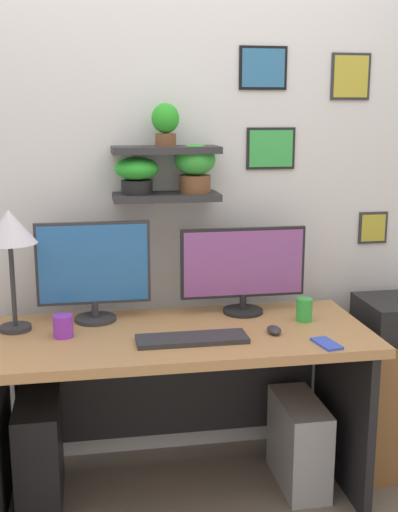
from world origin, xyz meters
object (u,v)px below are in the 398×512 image
Objects in this scene: monitor_left at (94,269)px; keyboard at (192,339)px; cell_phone at (327,344)px; coffee_mug at (63,326)px; computer_mouse at (274,330)px; drawer_cabinet at (397,397)px; desk_lamp at (10,233)px; computer_tower_left at (39,452)px; desk at (176,375)px; computer_tower_right at (299,442)px; monitor_right at (243,268)px; pen_cup at (304,310)px.

keyboard is (0.37, -0.34, -0.22)m from monitor_left.
coffee_mug is at bearing 155.01° from cell_phone.
computer_mouse is 0.86m from drawer_cabinet.
desk_lamp is at bearing 149.04° from coffee_mug.
desk_lamp is at bearing -166.31° from monitor_left.
desk_lamp is 0.94m from computer_tower_left.
desk is 3.17× the size of desk_lamp.
monitor_left reaches higher than drawer_cabinet.
monitor_right is at bearing 135.54° from computer_tower_right.
desk is at bearing -153.64° from monitor_right.
computer_tower_left is (-0.26, -0.16, -0.75)m from monitor_left.
monitor_left is (-0.33, 0.16, 0.44)m from desk.
desk is at bearing 160.15° from computer_mouse.
keyboard is 0.71× the size of drawer_cabinet.
cell_phone is 0.61m from computer_tower_right.
coffee_mug is (-0.85, 0.10, 0.03)m from computer_mouse.
coffee_mug is 0.15× the size of drawer_cabinet.
coffee_mug is 0.90× the size of pen_cup.
desk is 0.57m from monitor_left.
monitor_left is 0.81m from computer_mouse.
computer_tower_left is at bearing -170.28° from monitor_right.
computer_mouse is 0.22× the size of computer_tower_right.
pen_cup is at bearing -169.11° from drawer_cabinet.
computer_tower_right is at bearing -2.75° from computer_tower_left.
computer_tower_left is at bearing -148.53° from monitor_left.
monitor_left is at bearing 137.58° from keyboard.
monitor_left is at bearing 31.47° from computer_tower_left.
computer_mouse reaches higher than computer_tower_left.
desk_lamp is at bearing 172.81° from desk.
desk is at bearing 175.00° from computer_tower_right.
computer_tower_left is at bearing 161.30° from coffee_mug.
desk_lamp is at bearing 173.80° from computer_tower_right.
desk_lamp is at bearing 175.94° from pen_cup.
pen_cup is (0.89, -0.17, -0.18)m from monitor_left.
drawer_cabinet is at bearing 10.89° from pen_cup.
computer_tower_right is (-0.01, 0.26, -0.56)m from cell_phone.
computer_tower_right is at bearing -164.99° from drawer_cabinet.
monitor_right reaches higher than computer_mouse.
computer_mouse reaches higher than keyboard.
desk is 1.10m from drawer_cabinet.
monitor_right is 0.83m from coffee_mug.
computer_tower_right is (0.54, -0.05, -0.34)m from desk.
pen_cup reaches higher than coffee_mug.
keyboard reaches higher than desk.
monitor_right is 6.25× the size of computer_mouse.
computer_tower_right is (0.87, -0.21, -0.78)m from monitor_left.
computer_tower_left is at bearing 179.36° from desk.
desk_lamp reaches higher than monitor_left.
desk is 0.67m from cell_phone.
cell_phone is 0.23× the size of drawer_cabinet.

